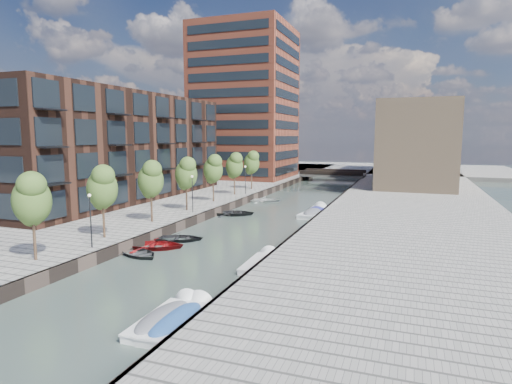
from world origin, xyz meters
The scene contains 32 objects.
water centered at (0.00, 40.00, 0.00)m, with size 300.00×300.00×0.00m, color #38473F.
quay_left centered at (-36.00, 40.00, 0.50)m, with size 60.00×140.00×1.00m, color gray.
quay_right centered at (16.00, 40.00, 0.50)m, with size 20.00×140.00×1.00m, color gray.
quay_wall_left centered at (-6.10, 40.00, 0.50)m, with size 0.25×140.00×1.00m, color #332823.
quay_wall_right centered at (6.10, 40.00, 0.50)m, with size 0.25×140.00×1.00m, color #332823.
far_closure centered at (0.00, 100.00, 0.50)m, with size 80.00×40.00×1.00m, color gray.
apartment_block centered at (-20.00, 30.00, 8.00)m, with size 8.00×38.00×14.00m, color black.
tower centered at (-17.00, 65.00, 16.00)m, with size 18.00×18.00×30.00m, color brown.
tan_block_near centered at (16.00, 62.00, 8.00)m, with size 12.00×25.00×14.00m, color #917558.
tan_block_far centered at (16.00, 88.00, 9.00)m, with size 12.00×20.00×16.00m, color #917558.
bridge centered at (0.00, 72.00, 1.39)m, with size 13.00×6.00×1.30m.
tree_0 centered at (-8.50, 4.00, 5.31)m, with size 2.50×2.50×5.95m.
tree_1 centered at (-8.50, 11.00, 5.31)m, with size 2.50×2.50×5.95m.
tree_2 centered at (-8.50, 18.00, 5.31)m, with size 2.50×2.50×5.95m.
tree_3 centered at (-8.50, 25.00, 5.31)m, with size 2.50×2.50×5.95m.
tree_4 centered at (-8.50, 32.00, 5.31)m, with size 2.50×2.50×5.95m.
tree_5 centered at (-8.50, 39.00, 5.31)m, with size 2.50×2.50×5.95m.
tree_6 centered at (-8.50, 46.00, 5.31)m, with size 2.50×2.50×5.95m.
lamp_0 centered at (-7.20, 8.00, 3.51)m, with size 0.24×0.24×4.12m.
lamp_1 centered at (-7.20, 24.00, 3.51)m, with size 0.24×0.24×4.12m.
lamp_2 centered at (-7.20, 40.00, 3.51)m, with size 0.24×0.24×4.12m.
sloop_0 centered at (-4.06, 15.62, 0.00)m, with size 3.09×4.33×0.90m, color black.
sloop_1 centered at (-4.56, 10.16, 0.00)m, with size 2.98×4.17×0.86m, color #232326.
sloop_2 centered at (-4.58, 12.54, 0.00)m, with size 3.48×4.87×1.01m, color maroon.
sloop_3 centered at (-4.17, 40.07, 0.00)m, with size 3.17×4.44×0.92m, color silver.
sloop_4 centered at (-4.32, 28.84, 0.00)m, with size 3.50×4.89×1.01m, color black.
motorboat_0 centered at (4.82, 0.49, 0.21)m, with size 2.02×5.24×1.72m.
motorboat_1 centered at (4.06, 0.49, 0.21)m, with size 1.92×5.18×1.71m.
motorboat_2 centered at (5.38, 11.37, 0.10)m, with size 1.90×5.07×1.67m.
motorboat_3 centered at (4.69, 34.40, 0.22)m, with size 2.10×5.41×1.77m.
motorboat_4 centered at (4.72, 31.94, 0.23)m, with size 2.62×5.89×1.90m.
car centered at (10.32, 58.72, 1.57)m, with size 1.36×3.37×1.15m, color #989A9C.
Camera 1 is at (15.44, -17.54, 9.44)m, focal length 30.00 mm.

